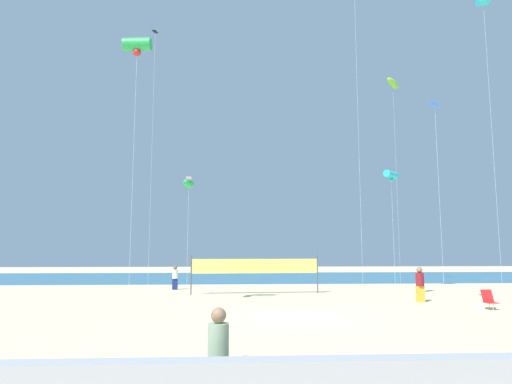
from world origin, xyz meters
name	(u,v)px	position (x,y,z in m)	size (l,w,h in m)	color
ground_plane	(298,318)	(0.00, 0.00, 0.00)	(120.00, 120.00, 0.00)	beige
ocean_band	(256,277)	(0.00, 28.81, 0.00)	(120.00, 20.00, 0.01)	teal
mother_figure	(218,352)	(-3.01, -10.35, 0.89)	(0.38, 0.38, 1.67)	#2D2D33
toddler_figure	(245,377)	(-2.53, -10.30, 0.44)	(0.19, 0.19, 0.82)	olive
beachgoer_maroon_shirt	(420,283)	(7.32, 5.34, 0.98)	(0.42, 0.42, 1.84)	gold
beachgoer_white_shirt	(175,277)	(-6.55, 13.95, 0.89)	(0.38, 0.38, 1.66)	navy
folding_beach_chair	(489,299)	(9.23, 2.16, 0.47)	(0.52, 0.65, 0.89)	red
volleyball_net	(255,268)	(-1.13, 10.42, 1.64)	(8.09, 0.67, 2.40)	#4C4C51
beach_handbag	(479,308)	(8.45, 1.63, 0.13)	(0.33, 0.17, 0.27)	white
kite_blue_diamond	(435,105)	(7.54, 2.97, 9.99)	(0.91, 0.90, 10.33)	silver
kite_lime_inflatable	(393,84)	(11.31, 18.72, 17.10)	(1.77, 1.65, 17.64)	silver
kite_cyan_tube	(391,175)	(6.85, 7.72, 7.18)	(1.17, 1.16, 7.43)	silver
kite_green_inflatable	(189,184)	(-4.98, 5.40, 6.22)	(0.72, 1.44, 6.60)	silver
kite_green_tube	(137,45)	(-7.29, 2.38, 12.47)	(1.38, 0.75, 12.84)	silver
kite_black_diamond	(155,49)	(-8.13, 12.34, 16.84)	(0.49, 0.48, 18.27)	silver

